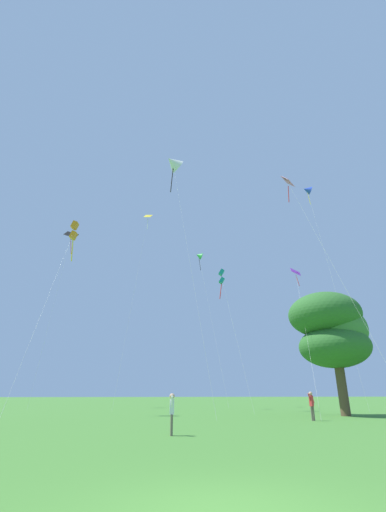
{
  "coord_description": "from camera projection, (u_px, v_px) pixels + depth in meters",
  "views": [
    {
      "loc": [
        -1.44,
        -5.96,
        1.64
      ],
      "look_at": [
        4.65,
        32.62,
        16.88
      ],
      "focal_mm": 24.81,
      "sensor_mm": 36.0,
      "label": 1
    }
  ],
  "objects": [
    {
      "name": "kite_yellow_diamond",
      "position": [
        146.0,
        228.0,
        49.15
      ],
      "size": [
        3.37,
        6.14,
        25.68
      ],
      "color": "yellow",
      "rests_on": "ground_plane"
    },
    {
      "name": "kite_purple_streamer",
      "position": [
        297.0,
        279.0,
        34.1
      ],
      "size": [
        3.81,
        8.25,
        13.35
      ],
      "color": "purple",
      "rests_on": "ground_plane"
    },
    {
      "name": "person_foreground_watcher",
      "position": [
        172.0,
        410.0,
        15.12
      ],
      "size": [
        0.22,
        0.53,
        1.65
      ],
      "color": "#665B4C",
      "rests_on": "ground_plane"
    },
    {
      "name": "person_near_tree",
      "position": [
        312.0,
        403.0,
        23.29
      ],
      "size": [
        0.54,
        0.33,
        1.77
      ],
      "color": "#665B4C",
      "rests_on": "ground_plane"
    },
    {
      "name": "kite_black_large",
      "position": [
        70.0,
        241.0,
        52.85
      ],
      "size": [
        2.2,
        7.27,
        24.86
      ],
      "color": "black",
      "rests_on": "ground_plane"
    },
    {
      "name": "kite_orange_box",
      "position": [
        74.0,
        232.0,
        34.61
      ],
      "size": [
        0.73,
        12.22,
        17.55
      ],
      "color": "orange",
      "rests_on": "ground_plane"
    },
    {
      "name": "kite_white_distant",
      "position": [
        173.0,
        163.0,
        40.44
      ],
      "size": [
        3.84,
        10.25,
        27.44
      ],
      "color": "white",
      "rests_on": "ground_plane"
    },
    {
      "name": "kite_teal_box",
      "position": [
        222.0,
        277.0,
        40.99
      ],
      "size": [
        1.39,
        6.68,
        15.23
      ],
      "color": "teal",
      "rests_on": "ground_plane"
    },
    {
      "name": "kite_pink_low",
      "position": [
        292.0,
        191.0,
        30.06
      ],
      "size": [
        3.09,
        7.43,
        19.35
      ],
      "color": "pink",
      "rests_on": "ground_plane"
    },
    {
      "name": "tree_left_oak",
      "position": [
        332.0,
        330.0,
        30.24
      ],
      "size": [
        6.41,
        6.14,
        9.96
      ],
      "color": "brown",
      "rests_on": "ground_plane"
    },
    {
      "name": "kite_blue_delta",
      "position": [
        307.0,
        190.0,
        50.06
      ],
      "size": [
        1.79,
        8.28,
        29.32
      ],
      "color": "blue",
      "rests_on": "ground_plane"
    },
    {
      "name": "kite_green_small",
      "position": [
        199.0,
        256.0,
        54.84
      ],
      "size": [
        2.45,
        9.34,
        22.31
      ],
      "color": "green",
      "rests_on": "ground_plane"
    }
  ]
}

